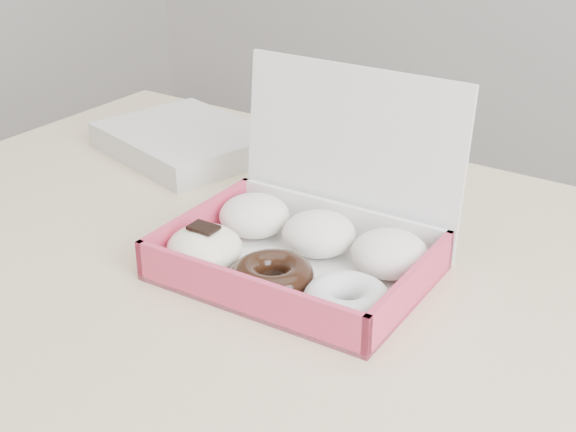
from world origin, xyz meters
The scene contains 3 objects.
table centered at (0.00, 0.00, 0.67)m, with size 1.20×0.80×0.75m.
donut_box centered at (0.03, -0.01, 0.78)m, with size 0.29×0.25×0.21m.
newspapers centered at (-0.32, 0.19, 0.77)m, with size 0.24×0.20×0.04m, color silver.
Camera 1 is at (0.46, -0.68, 1.20)m, focal length 50.00 mm.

